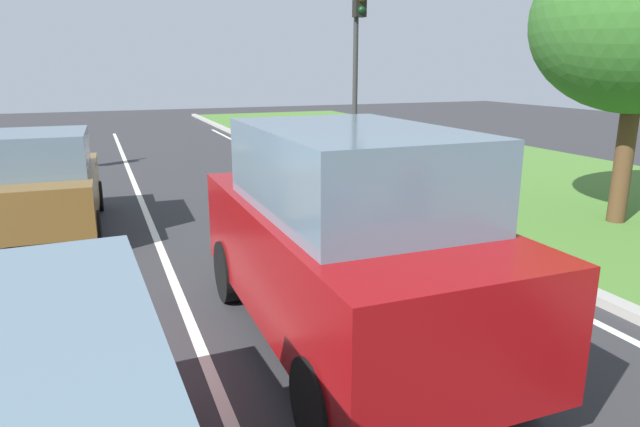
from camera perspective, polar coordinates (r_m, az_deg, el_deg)
name	(u,v)px	position (r m, az deg, el deg)	size (l,w,h in m)	color
ground_plane	(192,225)	(10.61, -12.95, -1.12)	(60.00, 60.00, 0.00)	#2D2D30
lane_line_center	(152,228)	(10.54, -16.70, -1.47)	(0.12, 32.00, 0.01)	silver
lane_line_right_edge	(366,207)	(11.68, 4.72, 0.68)	(0.12, 32.00, 0.01)	silver
grass_verge_right	(549,187)	(14.51, 22.33, 2.48)	(9.00, 48.00, 0.06)	#47752D
curb_right	(387,202)	(11.90, 6.88, 1.16)	(0.24, 48.00, 0.12)	#9E9B93
car_suv_ahead	(346,237)	(5.63, 2.64, -2.45)	(1.99, 4.51, 2.28)	maroon
car_hatchback_far	(45,183)	(10.80, -26.20, 2.82)	(1.83, 3.75, 1.78)	brown
traffic_light_near_right	(358,40)	(15.98, 3.84, 17.21)	(0.32, 0.50, 5.14)	#2D2D2D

